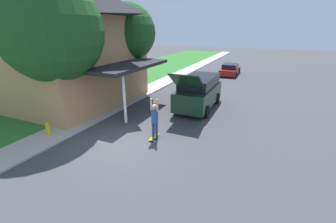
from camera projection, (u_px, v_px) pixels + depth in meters
ground_plane at (120, 145)px, 10.33m from camera, size 120.00×120.00×0.00m
lawn at (82, 93)px, 18.52m from camera, size 10.00×80.00×0.08m
sidewalk at (127, 99)px, 16.83m from camera, size 1.80×80.00×0.10m
house at (57, 34)px, 15.48m from camera, size 12.08×9.48×8.89m
lawn_tree_near at (52, 31)px, 11.20m from camera, size 5.18×5.18×7.44m
lawn_tree_far at (127, 33)px, 16.89m from camera, size 4.27×4.27×6.82m
suv_parked at (199, 92)px, 14.81m from camera, size 2.14×5.52×2.82m
car_down_street at (230, 70)px, 25.84m from camera, size 1.91×4.22×1.28m
skateboarder at (155, 119)px, 10.49m from camera, size 0.41×0.24×2.06m
skateboard at (154, 137)px, 10.92m from camera, size 0.21×0.82×0.10m
fire_hydrant at (48, 129)px, 11.06m from camera, size 0.20×0.20×0.64m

